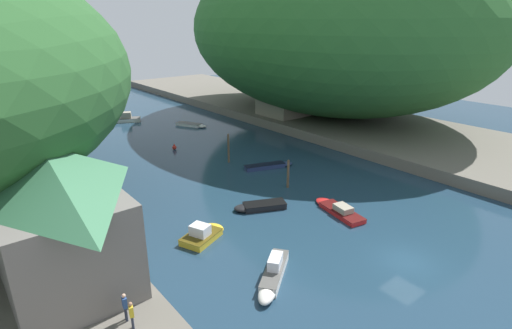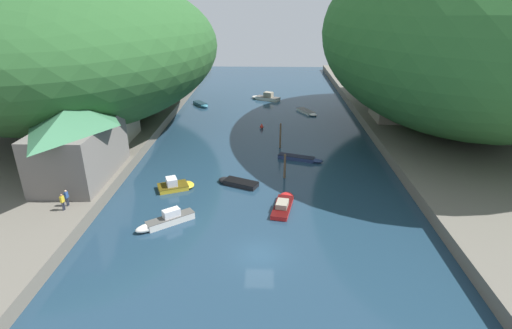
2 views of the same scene
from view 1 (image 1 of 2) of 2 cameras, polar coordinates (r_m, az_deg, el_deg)
The scene contains 19 objects.
water_surface at distance 51.60m, azimuth -8.80°, elevation 1.04°, with size 130.00×130.00×0.00m, color #1E384C.
right_bank at distance 68.58m, azimuth 11.25°, elevation 6.27°, with size 22.00×120.00×1.37m.
hillside_right at distance 69.53m, azimuth 10.68°, elevation 18.32°, with size 39.72×55.61×26.98m.
waterfront_building at distance 27.34m, azimuth -27.15°, elevation -5.73°, with size 7.06×13.09×8.53m.
boathouse_shed at distance 39.44m, azimuth -32.44°, elevation -1.97°, with size 5.99×7.86×5.02m.
right_bank_cottage at distance 67.72m, azimuth 3.88°, elevation 8.89°, with size 6.73×7.66×4.17m.
boat_navy_launch at distance 27.81m, azimuth 2.42°, elevation -15.54°, with size 5.33×4.39×1.47m.
boat_yellow_tender at distance 66.79m, azimuth -9.06°, elevation 5.62°, with size 3.79×5.51×0.44m.
boat_white_cruiser at distance 72.38m, azimuth -18.62°, elevation 6.16°, with size 6.38×4.38×1.66m.
boat_red_skiff at distance 63.93m, azimuth -27.18°, elevation 3.05°, with size 3.74×4.47×0.64m.
boat_cabin_cruiser at distance 37.42m, azimuth 11.61°, elevation -6.27°, with size 2.72×6.11×0.95m.
boat_mid_channel at distance 47.37m, azimuth 2.07°, elevation -0.16°, with size 6.06×3.06×0.51m.
boat_small_dinghy at distance 37.24m, azimuth 0.34°, elevation -5.99°, with size 5.07×3.39×0.56m.
boat_near_quay at distance 32.83m, azimuth -7.47°, elevation -9.74°, with size 4.49×3.41×1.39m.
mooring_post_middle at distance 41.49m, azimuth 4.60°, elevation -1.31°, with size 0.26×0.26×3.09m.
mooring_post_farthest at distance 48.74m, azimuth -3.96°, elevation 2.37°, with size 0.25×0.25×3.66m.
channel_buoy_near at distance 54.99m, azimuth -11.59°, elevation 2.43°, with size 0.58×0.58×0.87m.
person_on_quay at distance 22.90m, azimuth -17.36°, elevation -19.67°, with size 0.31×0.42×1.69m.
person_by_boathouse at distance 23.54m, azimuth -18.23°, elevation -18.54°, with size 0.27×0.41×1.69m.
Camera 1 is at (-24.19, -12.42, 16.67)m, focal length 28.00 mm.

